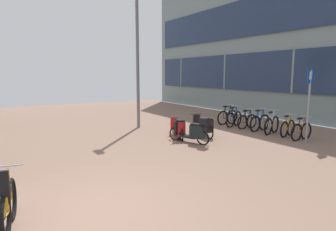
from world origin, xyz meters
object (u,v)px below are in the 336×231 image
(scooter_near, at_px, (194,131))
(lamp_post, at_px, (137,52))
(bicycle_foreground, at_px, (6,206))
(bicycle_rack_00, at_px, (301,131))
(bicycle_rack_01, at_px, (288,128))
(bicycle_rack_06, at_px, (227,117))
(bicycle_rack_05, at_px, (234,119))
(scooter_far, at_px, (204,126))
(bicycle_rack_03, at_px, (260,123))
(bicycle_rack_02, at_px, (272,125))
(scooter_mid, at_px, (179,128))
(bicycle_rack_04, at_px, (247,121))
(parking_sign, at_px, (309,98))

(scooter_near, height_order, lamp_post, lamp_post)
(bicycle_foreground, relative_size, bicycle_rack_00, 1.09)
(bicycle_rack_01, bearing_deg, bicycle_rack_06, 90.61)
(bicycle_rack_05, bearing_deg, scooter_far, -159.86)
(bicycle_rack_03, xyz_separation_m, bicycle_rack_05, (-0.21, 1.37, 0.00))
(bicycle_rack_01, height_order, bicycle_rack_02, bicycle_rack_02)
(scooter_near, bearing_deg, bicycle_rack_03, 4.56)
(scooter_near, bearing_deg, scooter_far, 34.07)
(bicycle_rack_02, distance_m, scooter_mid, 4.05)
(bicycle_rack_06, xyz_separation_m, scooter_mid, (-3.90, -1.38, 0.06))
(bicycle_rack_04, height_order, bicycle_rack_06, bicycle_rack_06)
(bicycle_rack_00, bearing_deg, parking_sign, -128.95)
(bicycle_foreground, height_order, scooter_near, bicycle_foreground)
(bicycle_rack_05, bearing_deg, bicycle_rack_03, -81.32)
(bicycle_rack_03, height_order, scooter_far, bicycle_rack_03)
(bicycle_rack_01, distance_m, bicycle_rack_06, 3.43)
(bicycle_rack_02, bearing_deg, bicycle_rack_06, 88.31)
(scooter_near, relative_size, parking_sign, 0.62)
(scooter_mid, distance_m, parking_sign, 4.85)
(bicycle_rack_00, distance_m, scooter_mid, 4.69)
(parking_sign, bearing_deg, bicycle_rack_05, 86.74)
(bicycle_foreground, height_order, scooter_far, bicycle_foreground)
(lamp_post, bearing_deg, parking_sign, -58.43)
(scooter_far, bearing_deg, bicycle_rack_01, -31.81)
(bicycle_rack_03, height_order, parking_sign, parking_sign)
(scooter_far, xyz_separation_m, lamp_post, (-1.36, 3.20, 3.06))
(bicycle_rack_05, relative_size, scooter_mid, 0.83)
(scooter_near, distance_m, scooter_far, 1.29)
(bicycle_rack_04, relative_size, bicycle_rack_05, 0.93)
(bicycle_rack_04, distance_m, bicycle_rack_06, 1.37)
(bicycle_rack_06, bearing_deg, scooter_mid, -160.53)
(bicycle_rack_02, xyz_separation_m, lamp_post, (-4.12, 4.30, 3.12))
(bicycle_rack_02, bearing_deg, bicycle_rack_00, -90.29)
(bicycle_rack_05, height_order, scooter_mid, bicycle_rack_05)
(bicycle_rack_00, distance_m, scooter_near, 4.20)
(bicycle_rack_01, relative_size, lamp_post, 0.20)
(scooter_near, bearing_deg, bicycle_rack_05, 24.54)
(bicycle_rack_04, bearing_deg, bicycle_rack_00, -90.39)
(bicycle_rack_05, bearing_deg, scooter_mid, -169.33)
(bicycle_rack_06, distance_m, parking_sign, 4.75)
(bicycle_foreground, distance_m, bicycle_rack_05, 10.91)
(bicycle_rack_02, height_order, bicycle_rack_04, bicycle_rack_02)
(bicycle_rack_06, relative_size, parking_sign, 0.52)
(lamp_post, bearing_deg, scooter_mid, -84.19)
(bicycle_rack_02, distance_m, bicycle_rack_04, 1.37)
(bicycle_rack_03, height_order, lamp_post, lamp_post)
(bicycle_rack_03, bearing_deg, lamp_post, 139.20)
(bicycle_rack_06, relative_size, scooter_far, 0.79)
(bicycle_rack_05, distance_m, parking_sign, 4.08)
(bicycle_rack_03, height_order, bicycle_rack_06, bicycle_rack_03)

